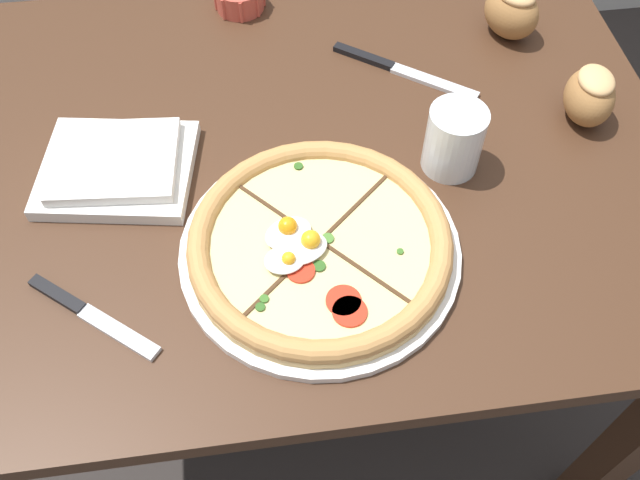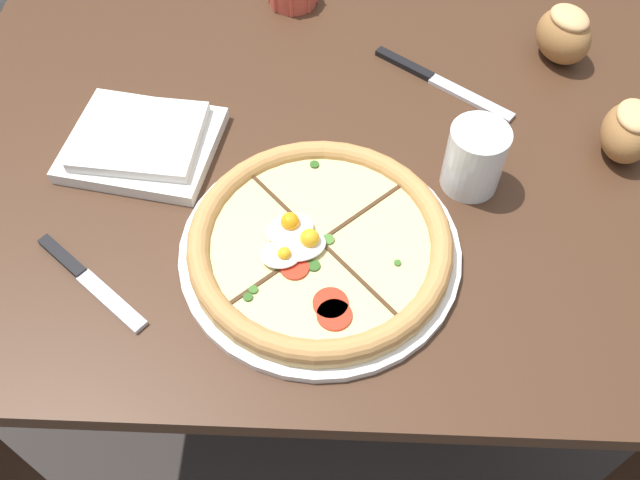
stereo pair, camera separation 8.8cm
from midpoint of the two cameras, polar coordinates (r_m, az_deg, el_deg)
The scene contains 9 objects.
ground_plane at distance 1.67m, azimuth -2.86°, elevation -10.87°, with size 12.00×12.00×0.00m, color #2D2826.
dining_table at distance 1.11m, azimuth -4.24°, elevation 3.23°, with size 1.15×0.86×0.77m.
pizza at distance 0.88m, azimuth -2.87°, elevation -0.58°, with size 0.37×0.37×0.05m.
napkin_folded at distance 1.03m, azimuth -19.14°, elevation 5.73°, with size 0.24×0.21×0.04m.
bread_piece_near at distance 1.09m, azimuth 19.66°, elevation 11.28°, with size 0.09×0.11×0.09m.
bread_piece_mid at distance 1.22m, azimuth 13.81°, elevation 18.18°, with size 0.11×0.12×0.09m.
knife_main at distance 0.91m, azimuth -21.40°, elevation -6.11°, with size 0.17×0.14×0.01m.
knife_spare at distance 1.14m, azimuth 4.70°, elevation 13.91°, with size 0.22×0.17×0.01m.
water_glass at distance 0.98m, azimuth 8.65°, elevation 7.95°, with size 0.08×0.08×0.10m.
Camera 1 is at (-0.05, -0.69, 1.52)m, focal length 38.00 mm.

